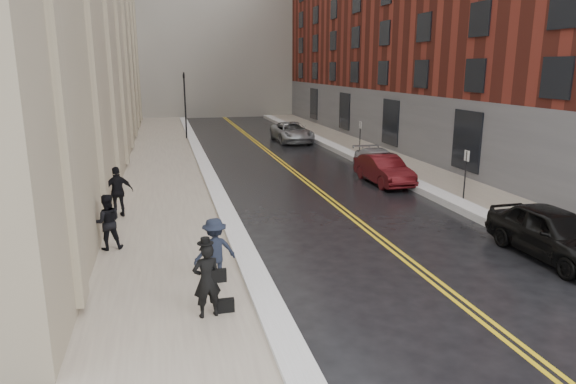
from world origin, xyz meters
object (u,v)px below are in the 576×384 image
car_silver_near (378,162)px  pedestrian_main (207,280)px  pedestrian_b (215,251)px  car_silver_far (292,132)px  car_black (554,233)px  car_maroon (384,170)px  pedestrian_a (107,222)px  pedestrian_c (118,192)px

car_silver_near → pedestrian_main: size_ratio=2.56×
pedestrian_main → pedestrian_b: (0.37, 1.86, -0.00)m
car_silver_near → car_silver_far: (-1.60, 12.73, 0.10)m
car_black → pedestrian_b: bearing=177.7°
car_maroon → pedestrian_main: pedestrian_main is taller
car_black → car_silver_near: size_ratio=1.04×
pedestrian_a → pedestrian_c: 3.63m
car_black → car_maroon: size_ratio=1.08×
pedestrian_main → pedestrian_c: (-2.51, 8.77, 0.08)m
pedestrian_main → pedestrian_a: bearing=-73.8°
pedestrian_a → car_silver_near: bearing=-151.5°
car_silver_near → car_black: bearing=-87.4°
car_silver_far → pedestrian_a: pedestrian_a is taller
pedestrian_b → pedestrian_main: bearing=65.0°
car_silver_near → car_silver_far: bearing=99.8°
car_black → pedestrian_b: pedestrian_b is taller
car_silver_far → pedestrian_main: bearing=-109.0°
pedestrian_b → pedestrian_c: pedestrian_c is taller
pedestrian_a → pedestrian_b: size_ratio=1.00×
car_silver_near → pedestrian_b: pedestrian_b is taller
car_silver_near → pedestrian_b: bearing=-125.8°
car_maroon → car_silver_far: size_ratio=0.80×
car_maroon → pedestrian_b: size_ratio=2.47×
car_silver_near → pedestrian_a: pedestrian_a is taller
pedestrian_b → pedestrian_c: size_ratio=0.91×
car_black → pedestrian_a: bearing=164.0°
pedestrian_main → pedestrian_c: bearing=-84.4°
pedestrian_a → pedestrian_c: size_ratio=0.91×
car_silver_far → pedestrian_main: (-8.83, -27.29, 0.27)m
car_silver_near → pedestrian_main: bearing=-123.0°
car_black → car_silver_far: car_black is taller
car_silver_far → pedestrian_b: size_ratio=3.10×
car_black → pedestrian_main: 10.55m
car_silver_near → car_silver_far: car_silver_far is taller
car_maroon → pedestrian_main: 15.58m
car_silver_far → pedestrian_a: bearing=-118.3°
car_silver_far → car_maroon: bearing=-87.8°
pedestrian_a → car_silver_far: bearing=-124.7°
car_silver_near → pedestrian_a: 16.06m
car_silver_far → pedestrian_c: size_ratio=2.81×
car_maroon → pedestrian_a: 14.15m
pedestrian_main → pedestrian_a: size_ratio=1.00×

